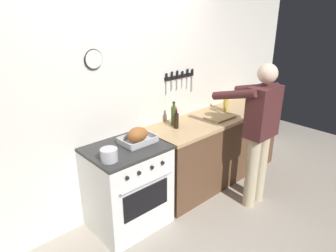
% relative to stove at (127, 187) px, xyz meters
% --- Properties ---
extents(wall_back, '(6.00, 0.13, 2.60)m').
position_rel_stove_xyz_m(wall_back, '(0.22, 0.36, 0.85)').
color(wall_back, white).
rests_on(wall_back, ground).
extents(counter_block, '(2.03, 0.65, 0.90)m').
position_rel_stove_xyz_m(counter_block, '(1.42, 0.00, 0.00)').
color(counter_block, brown).
rests_on(counter_block, ground).
extents(stove, '(0.76, 0.67, 0.90)m').
position_rel_stove_xyz_m(stove, '(0.00, 0.00, 0.00)').
color(stove, white).
rests_on(stove, ground).
extents(person_cook, '(0.51, 0.63, 1.66)m').
position_rel_stove_xyz_m(person_cook, '(1.32, -0.67, 0.50)').
color(person_cook, '#C6B793').
rests_on(person_cook, ground).
extents(roasting_pan, '(0.35, 0.26, 0.17)m').
position_rel_stove_xyz_m(roasting_pan, '(0.16, 0.01, 0.52)').
color(roasting_pan, '#B7B7BC').
rests_on(roasting_pan, stove).
extents(saucepan, '(0.16, 0.16, 0.12)m').
position_rel_stove_xyz_m(saucepan, '(-0.26, -0.13, 0.51)').
color(saucepan, '#B7B7BC').
rests_on(saucepan, stove).
extents(cutting_board, '(0.36, 0.24, 0.02)m').
position_rel_stove_xyz_m(cutting_board, '(1.37, -0.09, 0.46)').
color(cutting_board, tan).
rests_on(cutting_board, counter_block).
extents(bottle_soy_sauce, '(0.06, 0.06, 0.22)m').
position_rel_stove_xyz_m(bottle_soy_sauce, '(0.73, 0.04, 0.54)').
color(bottle_soy_sauce, black).
rests_on(bottle_soy_sauce, counter_block).
extents(bottle_cooking_oil, '(0.08, 0.08, 0.27)m').
position_rel_stove_xyz_m(bottle_cooking_oil, '(1.65, 0.04, 0.56)').
color(bottle_cooking_oil, gold).
rests_on(bottle_cooking_oil, counter_block).
extents(bottle_olive_oil, '(0.07, 0.07, 0.28)m').
position_rel_stove_xyz_m(bottle_olive_oil, '(0.79, 0.14, 0.57)').
color(bottle_olive_oil, '#385623').
rests_on(bottle_olive_oil, counter_block).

